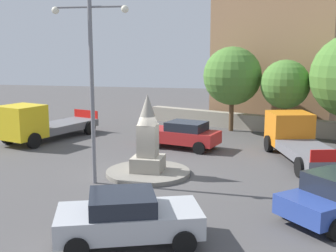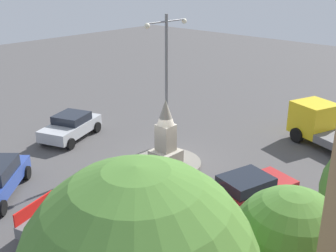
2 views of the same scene
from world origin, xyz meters
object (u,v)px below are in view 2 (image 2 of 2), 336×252
at_px(car_red_parked_right, 249,191).
at_px(truck_yellow_far_side, 329,129).
at_px(tree_far_corner, 289,249).
at_px(car_silver_parked_left, 71,126).
at_px(truck_orange_approaching, 129,242).
at_px(monument, 166,136).
at_px(streetlamp, 167,69).

height_order(car_red_parked_right, truck_yellow_far_side, truck_yellow_far_side).
bearing_deg(tree_far_corner, car_silver_parked_left, 72.92).
relative_size(car_red_parked_right, truck_orange_approaching, 0.64).
bearing_deg(monument, car_silver_parked_left, 99.60).
xyz_separation_m(monument, car_red_parked_right, (-0.59, -5.18, -0.81)).
xyz_separation_m(monument, tree_far_corner, (-5.98, -9.45, 1.57)).
distance_m(monument, car_red_parked_right, 5.28).
bearing_deg(car_red_parked_right, truck_yellow_far_side, 1.13).
height_order(car_red_parked_right, truck_orange_approaching, truck_orange_approaching).
relative_size(car_silver_parked_left, car_red_parked_right, 1.02).
bearing_deg(truck_yellow_far_side, car_red_parked_right, -178.87).
bearing_deg(car_silver_parked_left, truck_orange_approaching, -116.23).
bearing_deg(truck_yellow_far_side, streetlamp, 132.05).
distance_m(truck_yellow_far_side, truck_orange_approaching, 14.14).
distance_m(streetlamp, tree_far_corner, 13.54).
height_order(streetlamp, tree_far_corner, streetlamp).
distance_m(car_red_parked_right, truck_orange_approaching, 5.88).
distance_m(monument, truck_yellow_far_side, 9.22).
xyz_separation_m(streetlamp, tree_far_corner, (-7.76, -11.03, -1.22)).
bearing_deg(truck_orange_approaching, car_silver_parked_left, 63.77).
distance_m(truck_orange_approaching, tree_far_corner, 5.60).
distance_m(streetlamp, car_silver_parked_left, 6.73).
relative_size(monument, truck_orange_approaching, 0.49).
bearing_deg(truck_yellow_far_side, car_silver_parked_left, 127.52).
bearing_deg(truck_yellow_far_side, monument, 147.00).
height_order(streetlamp, car_red_parked_right, streetlamp).
bearing_deg(streetlamp, car_red_parked_right, -109.29).
distance_m(car_silver_parked_left, truck_orange_approaching, 12.01).
relative_size(monument, streetlamp, 0.46).
bearing_deg(streetlamp, monument, -138.41).
xyz_separation_m(monument, truck_yellow_far_side, (7.72, -5.02, -0.52)).
xyz_separation_m(car_red_parked_right, tree_far_corner, (-5.40, -4.27, 2.38)).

